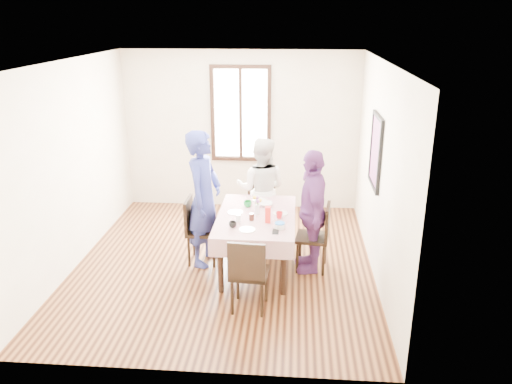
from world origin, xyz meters
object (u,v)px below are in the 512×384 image
(person_far, at_px, (261,189))
(chair_left, at_px, (203,231))
(person_left, at_px, (203,199))
(person_right, at_px, (312,211))
(chair_far, at_px, (261,209))
(chair_right, at_px, (312,237))
(chair_near, at_px, (249,273))
(dining_table, at_px, (256,242))

(person_far, bearing_deg, chair_left, 55.27)
(person_left, distance_m, person_right, 1.44)
(chair_far, relative_size, person_right, 0.55)
(person_far, bearing_deg, chair_right, 135.10)
(chair_far, bearing_deg, chair_near, 85.30)
(chair_far, height_order, chair_near, same)
(chair_right, bearing_deg, chair_near, 151.35)
(chair_left, bearing_deg, chair_near, 33.39)
(chair_near, bearing_deg, chair_left, 127.62)
(chair_left, xyz_separation_m, chair_near, (0.74, -1.13, 0.00))
(dining_table, xyz_separation_m, person_left, (-0.72, 0.14, 0.55))
(person_right, bearing_deg, chair_left, -98.09)
(chair_left, bearing_deg, person_left, 90.17)
(dining_table, bearing_deg, chair_near, -90.00)
(chair_right, height_order, person_left, person_left)
(person_left, xyz_separation_m, person_right, (1.44, -0.09, -0.10))
(chair_right, height_order, chair_far, same)
(dining_table, relative_size, person_left, 0.78)
(dining_table, relative_size, chair_left, 1.58)
(chair_right, xyz_separation_m, chair_far, (-0.74, 0.95, 0.00))
(dining_table, height_order, chair_far, chair_far)
(chair_near, bearing_deg, person_right, 59.69)
(chair_right, xyz_separation_m, chair_near, (-0.74, -1.04, 0.00))
(dining_table, bearing_deg, person_right, 3.59)
(dining_table, bearing_deg, chair_left, 169.62)
(chair_far, distance_m, chair_near, 1.98)
(chair_near, bearing_deg, dining_table, 94.40)
(chair_right, relative_size, person_left, 0.49)
(dining_table, bearing_deg, chair_right, 3.50)
(dining_table, distance_m, chair_far, 0.99)
(dining_table, height_order, chair_left, chair_left)
(chair_right, distance_m, person_far, 1.23)
(chair_near, distance_m, person_far, 1.99)
(chair_near, bearing_deg, person_far, 94.40)
(chair_near, relative_size, person_far, 0.58)
(chair_near, relative_size, person_right, 0.55)
(chair_far, bearing_deg, person_right, 122.50)
(chair_far, xyz_separation_m, chair_near, (0.00, -1.98, 0.00))
(dining_table, height_order, person_right, person_right)
(person_left, bearing_deg, person_right, -81.19)
(chair_right, distance_m, chair_far, 1.20)
(chair_far, height_order, person_far, person_far)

